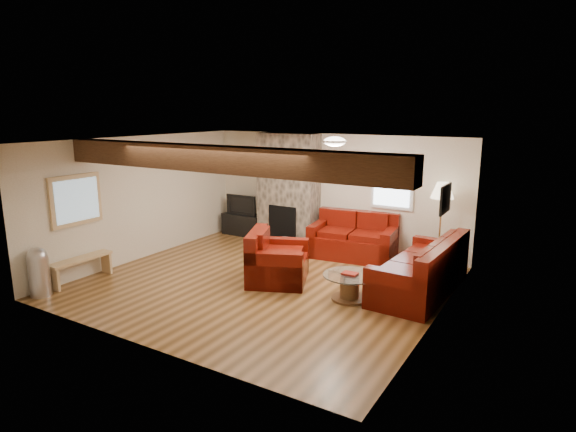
% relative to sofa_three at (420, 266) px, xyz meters
% --- Properties ---
extents(room, '(8.00, 8.00, 8.00)m').
position_rel_sofa_three_xyz_m(room, '(-2.48, -0.99, 0.79)').
color(room, '#563716').
rests_on(room, ground).
extents(floor, '(6.00, 6.00, 0.00)m').
position_rel_sofa_three_xyz_m(floor, '(-2.48, -0.99, -0.46)').
color(floor, '#563716').
rests_on(floor, ground).
extents(oak_beam, '(6.00, 0.36, 0.38)m').
position_rel_sofa_three_xyz_m(oak_beam, '(-2.48, -2.24, 1.85)').
color(oak_beam, black).
rests_on(oak_beam, room).
extents(chimney_breast, '(1.40, 0.67, 2.50)m').
position_rel_sofa_three_xyz_m(chimney_breast, '(-3.48, 1.50, 0.76)').
color(chimney_breast, '#3C362E').
rests_on(chimney_breast, floor).
extents(back_window, '(0.90, 0.08, 1.10)m').
position_rel_sofa_three_xyz_m(back_window, '(-1.13, 1.72, 1.09)').
color(back_window, silver).
rests_on(back_window, room).
extents(hatch_window, '(0.08, 1.00, 0.90)m').
position_rel_sofa_three_xyz_m(hatch_window, '(-5.44, -2.49, 0.99)').
color(hatch_window, tan).
rests_on(hatch_window, room).
extents(ceiling_dome, '(0.40, 0.40, 0.18)m').
position_rel_sofa_three_xyz_m(ceiling_dome, '(-1.58, -0.09, 1.98)').
color(ceiling_dome, white).
rests_on(ceiling_dome, room).
extents(artwork_back, '(0.42, 0.06, 0.52)m').
position_rel_sofa_three_xyz_m(artwork_back, '(-2.33, 1.72, 1.24)').
color(artwork_back, black).
rests_on(artwork_back, room).
extents(artwork_right, '(0.06, 0.55, 0.42)m').
position_rel_sofa_three_xyz_m(artwork_right, '(0.48, -0.69, 1.29)').
color(artwork_right, black).
rests_on(artwork_right, room).
extents(sofa_three, '(1.10, 2.41, 0.91)m').
position_rel_sofa_three_xyz_m(sofa_three, '(0.00, 0.00, 0.00)').
color(sofa_three, '#470905').
rests_on(sofa_three, floor).
extents(loveseat, '(1.83, 1.19, 0.92)m').
position_rel_sofa_three_xyz_m(loveseat, '(-1.75, 1.24, 0.00)').
color(loveseat, '#470905').
rests_on(loveseat, floor).
extents(armchair_red, '(1.36, 1.43, 0.92)m').
position_rel_sofa_three_xyz_m(armchair_red, '(-2.32, -0.77, 0.00)').
color(armchair_red, '#470905').
rests_on(armchair_red, floor).
extents(coffee_table, '(0.87, 0.87, 0.45)m').
position_rel_sofa_three_xyz_m(coffee_table, '(-0.87, -0.91, -0.24)').
color(coffee_table, '#462B16').
rests_on(coffee_table, floor).
extents(tv_cabinet, '(1.04, 0.42, 0.52)m').
position_rel_sofa_three_xyz_m(tv_cabinet, '(-4.78, 1.54, -0.20)').
color(tv_cabinet, black).
rests_on(tv_cabinet, floor).
extents(television, '(0.83, 0.11, 0.48)m').
position_rel_sofa_three_xyz_m(television, '(-4.78, 1.54, 0.30)').
color(television, black).
rests_on(television, tv_cabinet).
extents(floor_lamp, '(0.43, 0.43, 1.67)m').
position_rel_sofa_three_xyz_m(floor_lamp, '(-0.05, 1.45, 0.97)').
color(floor_lamp, '#AF9149').
rests_on(floor_lamp, floor).
extents(pine_bench, '(0.27, 1.16, 0.44)m').
position_rel_sofa_three_xyz_m(pine_bench, '(-5.31, -2.61, -0.24)').
color(pine_bench, tan).
rests_on(pine_bench, floor).
extents(pedal_bin, '(0.39, 0.39, 0.83)m').
position_rel_sofa_three_xyz_m(pedal_bin, '(-5.30, -3.39, -0.04)').
color(pedal_bin, '#B6B5BB').
rests_on(pedal_bin, floor).
extents(coal_bucket, '(0.31, 0.31, 0.29)m').
position_rel_sofa_three_xyz_m(coal_bucket, '(-3.20, 0.89, -0.31)').
color(coal_bucket, gray).
rests_on(coal_bucket, floor).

